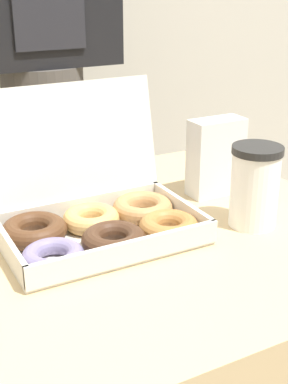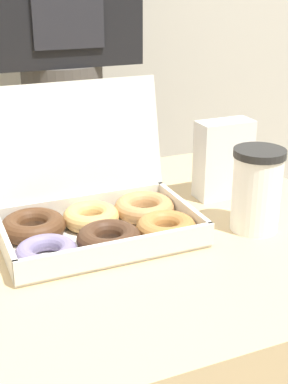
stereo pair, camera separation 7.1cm
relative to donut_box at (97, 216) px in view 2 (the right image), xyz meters
name	(u,v)px [view 2 (the right image)]	position (x,y,z in m)	size (l,w,h in m)	color
donut_box	(97,216)	(0.00, 0.00, 0.00)	(0.33, 0.25, 0.23)	silver
coffee_cup	(257,190)	(0.25, -0.08, 0.04)	(0.08, 0.08, 0.14)	white
napkin_holder	(223,159)	(0.27, 0.07, 0.04)	(0.10, 0.05, 0.15)	silver
person_customer	(61,58)	(0.11, 0.58, 0.17)	(0.37, 0.20, 1.70)	#4C4742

